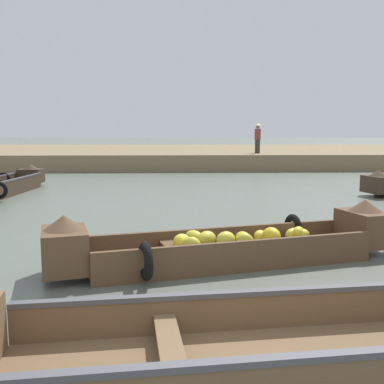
% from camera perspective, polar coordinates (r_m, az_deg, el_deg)
% --- Properties ---
extents(ground_plane, '(300.00, 300.00, 0.00)m').
position_cam_1_polar(ground_plane, '(13.08, -0.18, -1.33)').
color(ground_plane, '#596056').
extents(riverbank_strip, '(160.00, 20.00, 0.86)m').
position_cam_1_polar(riverbank_strip, '(32.96, -1.29, 4.77)').
color(riverbank_strip, '#7F6B4C').
rests_on(riverbank_strip, ground).
extents(banana_boat, '(5.54, 2.47, 0.89)m').
position_cam_1_polar(banana_boat, '(7.05, 4.87, -6.52)').
color(banana_boat, brown).
rests_on(banana_boat, ground).
extents(viewer_boat, '(6.20, 1.90, 0.84)m').
position_cam_1_polar(viewer_boat, '(4.08, 12.61, -18.03)').
color(viewer_boat, brown).
rests_on(viewer_boat, ground).
extents(cargo_boat_upstream, '(1.51, 5.77, 0.84)m').
position_cam_1_polar(cargo_boat_upstream, '(15.88, -22.85, 0.72)').
color(cargo_boat_upstream, '#3D2D21').
rests_on(cargo_boat_upstream, ground).
extents(vendor_person, '(0.44, 0.44, 1.66)m').
position_cam_1_polar(vendor_person, '(25.47, 8.26, 6.94)').
color(vendor_person, '#332D28').
rests_on(vendor_person, riverbank_strip).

